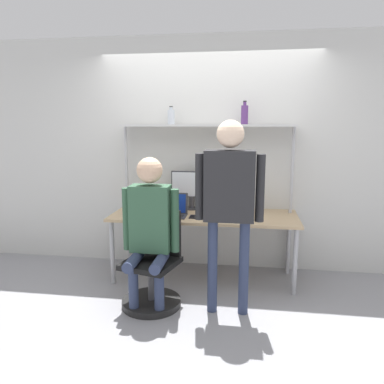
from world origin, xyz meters
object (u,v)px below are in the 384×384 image
Objects in this scene: laptop at (171,209)px; person_standing at (229,192)px; monitor at (192,187)px; cell_phone at (193,217)px; office_chair at (153,277)px; bottle_purple at (245,114)px; bottle_clear at (171,117)px; person_seated at (150,221)px.

person_standing reaches higher than laptop.
monitor is 0.48m from cell_phone.
laptop is 2.37× the size of cell_phone.
office_chair reaches higher than cell_phone.
bottle_purple reaches higher than person_standing.
cell_phone is 0.60× the size of bottle_purple.
person_standing is (0.67, -0.69, 0.33)m from laptop.
person_seated is at bearing -90.46° from bottle_clear.
bottle_clear is at bearing 129.69° from cell_phone.
person_standing is (0.72, -0.01, 0.29)m from person_seated.
cell_phone is at bearing -144.92° from bottle_purple.
monitor reaches higher than office_chair.
person_standing is (0.71, -0.06, 0.85)m from office_chair.
bottle_purple is (0.52, 0.36, 1.08)m from cell_phone.
laptop is 1.42× the size of bottle_purple.
office_chair is at bearing -89.82° from bottle_clear.
monitor is 1.06m from person_seated.
person_standing is at bearing -1.09° from person_seated.
laptop reaches higher than cell_phone.
bottle_clear is (-0.82, 0.00, -0.02)m from bottle_purple.
person_standing is at bearing -56.75° from cell_phone.
bottle_clear is (-0.05, 0.31, 0.99)m from laptop.
monitor is at bearing 77.01° from office_chair.
office_chair is 0.52× the size of person_standing.
person_seated is 1.61m from bottle_purple.
bottle_purple reaches higher than monitor.
monitor is 1.15m from person_standing.
monitor is at bearing 100.33° from cell_phone.
bottle_purple is (0.77, 0.31, 1.02)m from laptop.
bottle_clear is at bearing -170.33° from monitor.
cell_phone is 0.79m from office_chair.
bottle_clear is at bearing 99.12° from laptop.
cell_phone is (0.07, -0.40, -0.25)m from monitor.
office_chair is at bearing -117.47° from cell_phone.
bottle_clear is (-0.71, 0.99, 0.66)m from person_standing.
monitor is 0.28× the size of person_standing.
office_chair is 4.54× the size of bottle_clear.
bottle_purple reaches higher than office_chair.
bottle_purple is (0.83, 0.98, 0.98)m from person_seated.
laptop is (-0.18, -0.35, -0.19)m from monitor.
bottle_purple reaches higher than laptop.
bottle_purple is at bearing 84.09° from person_standing.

